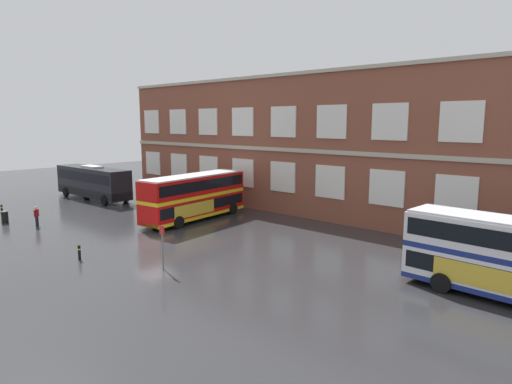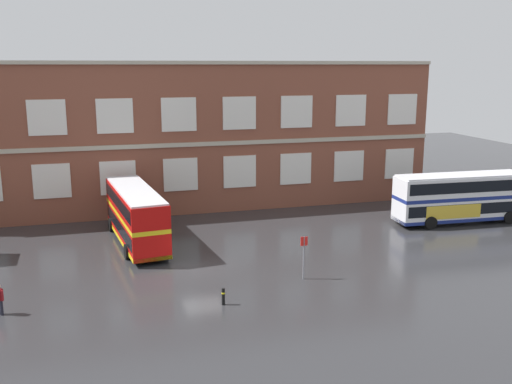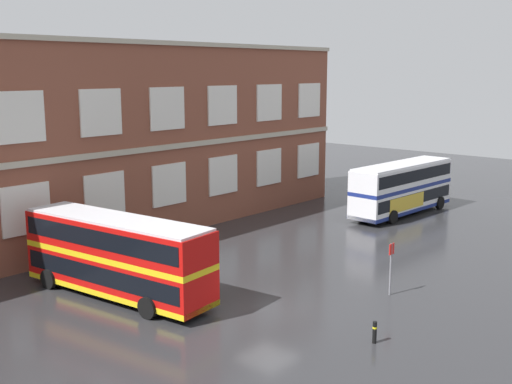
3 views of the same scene
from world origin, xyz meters
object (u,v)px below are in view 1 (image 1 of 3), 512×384
(station_litter_bin, at_px, (5,217))
(safety_bollard_east, at_px, (79,252))
(safety_bollard_west, at_px, (2,209))
(bus_stand_flag, at_px, (162,243))
(double_decker_near, at_px, (195,196))
(waiting_passenger, at_px, (37,215))
(touring_coach, at_px, (93,182))

(station_litter_bin, height_order, safety_bollard_east, station_litter_bin)
(station_litter_bin, distance_m, safety_bollard_west, 4.23)
(bus_stand_flag, height_order, safety_bollard_west, bus_stand_flag)
(station_litter_bin, relative_size, safety_bollard_west, 1.08)
(double_decker_near, relative_size, waiting_passenger, 6.60)
(bus_stand_flag, bearing_deg, waiting_passenger, -178.23)
(double_decker_near, height_order, touring_coach, double_decker_near)
(station_litter_bin, xyz_separation_m, safety_bollard_west, (-4.09, 1.08, -0.03))
(bus_stand_flag, xyz_separation_m, station_litter_bin, (-20.47, -1.91, -1.12))
(double_decker_near, distance_m, safety_bollard_west, 18.92)
(touring_coach, distance_m, safety_bollard_west, 10.46)
(double_decker_near, height_order, bus_stand_flag, double_decker_near)
(touring_coach, bearing_deg, waiting_passenger, -47.05)
(waiting_passenger, height_order, safety_bollard_west, waiting_passenger)
(touring_coach, height_order, safety_bollard_east, touring_coach)
(touring_coach, bearing_deg, safety_bollard_west, -80.24)
(safety_bollard_west, relative_size, safety_bollard_east, 1.00)
(double_decker_near, distance_m, touring_coach, 17.08)
(double_decker_near, distance_m, waiting_passenger, 13.32)
(waiting_passenger, bearing_deg, double_decker_near, 53.82)
(touring_coach, height_order, bus_stand_flag, touring_coach)
(waiting_passenger, xyz_separation_m, safety_bollard_west, (-7.47, -0.29, -0.44))
(double_decker_near, xyz_separation_m, bus_stand_flag, (9.26, -10.18, -0.51))
(touring_coach, xyz_separation_m, bus_stand_flag, (26.32, -9.39, -0.27))
(waiting_passenger, relative_size, station_litter_bin, 1.65)
(waiting_passenger, height_order, station_litter_bin, waiting_passenger)
(touring_coach, xyz_separation_m, safety_bollard_east, (20.76, -11.84, -1.42))
(bus_stand_flag, relative_size, station_litter_bin, 2.62)
(station_litter_bin, bearing_deg, touring_coach, 117.36)
(touring_coach, bearing_deg, safety_bollard_east, -29.71)
(touring_coach, xyz_separation_m, waiting_passenger, (9.23, -9.92, -0.98))
(waiting_passenger, height_order, bus_stand_flag, bus_stand_flag)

